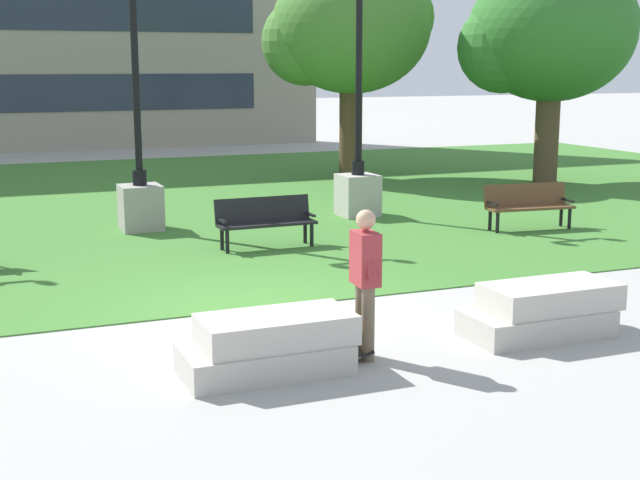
{
  "coord_description": "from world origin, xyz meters",
  "views": [
    {
      "loc": [
        -3.63,
        -11.15,
        3.29
      ],
      "look_at": [
        0.38,
        -1.4,
        1.2
      ],
      "focal_mm": 50.0,
      "sensor_mm": 36.0,
      "label": 1
    }
  ],
  "objects_px": {
    "concrete_block_left": "(543,311)",
    "park_bench_near_right": "(528,203)",
    "lamp_post_right": "(140,175)",
    "lamp_post_center": "(358,168)",
    "park_bench_near_left": "(265,219)",
    "concrete_block_center": "(270,345)",
    "person_skateboarder": "(365,275)",
    "skateboard": "(329,354)"
  },
  "relations": [
    {
      "from": "concrete_block_left",
      "to": "park_bench_near_right",
      "type": "height_order",
      "value": "park_bench_near_right"
    },
    {
      "from": "lamp_post_right",
      "to": "lamp_post_center",
      "type": "height_order",
      "value": "lamp_post_right"
    },
    {
      "from": "park_bench_near_left",
      "to": "lamp_post_center",
      "type": "bearing_deg",
      "value": 39.63
    },
    {
      "from": "concrete_block_center",
      "to": "person_skateboarder",
      "type": "xyz_separation_m",
      "value": [
        1.16,
        0.06,
        0.66
      ]
    },
    {
      "from": "lamp_post_center",
      "to": "concrete_block_center",
      "type": "bearing_deg",
      "value": -120.09
    },
    {
      "from": "concrete_block_center",
      "to": "person_skateboarder",
      "type": "bearing_deg",
      "value": 2.95
    },
    {
      "from": "concrete_block_center",
      "to": "park_bench_near_left",
      "type": "distance_m",
      "value": 6.66
    },
    {
      "from": "park_bench_near_left",
      "to": "park_bench_near_right",
      "type": "height_order",
      "value": "same"
    },
    {
      "from": "person_skateboarder",
      "to": "park_bench_near_right",
      "type": "xyz_separation_m",
      "value": [
        6.44,
        5.98,
        -0.43
      ]
    },
    {
      "from": "person_skateboarder",
      "to": "lamp_post_right",
      "type": "height_order",
      "value": "lamp_post_right"
    },
    {
      "from": "person_skateboarder",
      "to": "park_bench_near_right",
      "type": "relative_size",
      "value": 0.93
    },
    {
      "from": "concrete_block_center",
      "to": "park_bench_near_right",
      "type": "bearing_deg",
      "value": 38.52
    },
    {
      "from": "lamp_post_right",
      "to": "concrete_block_center",
      "type": "bearing_deg",
      "value": -92.35
    },
    {
      "from": "concrete_block_center",
      "to": "person_skateboarder",
      "type": "height_order",
      "value": "person_skateboarder"
    },
    {
      "from": "concrete_block_center",
      "to": "concrete_block_left",
      "type": "distance_m",
      "value": 3.56
    },
    {
      "from": "lamp_post_right",
      "to": "skateboard",
      "type": "bearing_deg",
      "value": -87.61
    },
    {
      "from": "person_skateboarder",
      "to": "park_bench_near_right",
      "type": "distance_m",
      "value": 8.8
    },
    {
      "from": "park_bench_near_right",
      "to": "lamp_post_center",
      "type": "xyz_separation_m",
      "value": [
        -2.51,
        2.73,
        0.52
      ]
    },
    {
      "from": "concrete_block_center",
      "to": "skateboard",
      "type": "relative_size",
      "value": 1.81
    },
    {
      "from": "park_bench_near_left",
      "to": "lamp_post_center",
      "type": "xyz_separation_m",
      "value": [
        2.98,
        2.47,
        0.52
      ]
    },
    {
      "from": "concrete_block_center",
      "to": "lamp_post_right",
      "type": "distance_m",
      "value": 8.93
    },
    {
      "from": "park_bench_near_left",
      "to": "concrete_block_left",
      "type": "bearing_deg",
      "value": -77.02
    },
    {
      "from": "skateboard",
      "to": "park_bench_near_right",
      "type": "height_order",
      "value": "park_bench_near_right"
    },
    {
      "from": "skateboard",
      "to": "park_bench_near_left",
      "type": "distance_m",
      "value": 6.38
    },
    {
      "from": "skateboard",
      "to": "park_bench_near_left",
      "type": "xyz_separation_m",
      "value": [
        1.37,
        6.21,
        0.45
      ]
    },
    {
      "from": "person_skateboarder",
      "to": "lamp_post_right",
      "type": "relative_size",
      "value": 0.31
    },
    {
      "from": "concrete_block_center",
      "to": "park_bench_near_right",
      "type": "relative_size",
      "value": 1.01
    },
    {
      "from": "concrete_block_left",
      "to": "lamp_post_center",
      "type": "height_order",
      "value": "lamp_post_center"
    },
    {
      "from": "park_bench_near_left",
      "to": "park_bench_near_right",
      "type": "xyz_separation_m",
      "value": [
        5.49,
        -0.27,
        0.0
      ]
    },
    {
      "from": "park_bench_near_right",
      "to": "lamp_post_right",
      "type": "distance_m",
      "value": 7.79
    },
    {
      "from": "person_skateboarder",
      "to": "park_bench_near_right",
      "type": "bearing_deg",
      "value": 42.91
    },
    {
      "from": "lamp_post_center",
      "to": "concrete_block_left",
      "type": "bearing_deg",
      "value": -99.91
    },
    {
      "from": "skateboard",
      "to": "lamp_post_center",
      "type": "distance_m",
      "value": 9.76
    },
    {
      "from": "park_bench_near_left",
      "to": "lamp_post_center",
      "type": "relative_size",
      "value": 0.35
    },
    {
      "from": "concrete_block_center",
      "to": "lamp_post_center",
      "type": "bearing_deg",
      "value": 59.91
    },
    {
      "from": "concrete_block_left",
      "to": "park_bench_near_left",
      "type": "relative_size",
      "value": 1.06
    },
    {
      "from": "concrete_block_left",
      "to": "person_skateboarder",
      "type": "height_order",
      "value": "person_skateboarder"
    },
    {
      "from": "person_skateboarder",
      "to": "lamp_post_center",
      "type": "xyz_separation_m",
      "value": [
        3.93,
        8.72,
        0.1
      ]
    },
    {
      "from": "lamp_post_right",
      "to": "lamp_post_center",
      "type": "xyz_separation_m",
      "value": [
        4.72,
        -0.11,
        -0.05
      ]
    },
    {
      "from": "park_bench_near_left",
      "to": "park_bench_near_right",
      "type": "distance_m",
      "value": 5.49
    },
    {
      "from": "concrete_block_center",
      "to": "skateboard",
      "type": "xyz_separation_m",
      "value": [
        0.73,
        0.1,
        -0.22
      ]
    },
    {
      "from": "person_skateboarder",
      "to": "lamp_post_center",
      "type": "height_order",
      "value": "lamp_post_center"
    }
  ]
}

